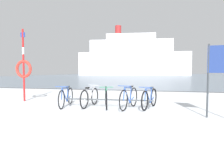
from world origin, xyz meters
The scene contains 10 objects.
ground centered at (0.00, 53.90, -0.04)m, with size 80.00×132.00×0.08m.
bike_rack centered at (0.14, 3.41, 0.27)m, with size 3.22×0.25×0.31m.
bicycle_0 centered at (-1.40, 3.22, 0.36)m, with size 0.46×1.71×0.78m.
bicycle_1 centered at (-0.55, 3.41, 0.35)m, with size 0.46×1.62×0.78m.
bicycle_2 centered at (0.07, 3.42, 0.35)m, with size 0.61×1.65×0.78m.
bicycle_3 centered at (0.91, 3.35, 0.38)m, with size 0.52×1.66×0.83m.
bicycle_4 centered at (1.60, 3.57, 0.35)m, with size 0.57×1.66×0.78m.
info_sign centered at (3.49, 2.48, 1.40)m, with size 0.55×0.11×2.05m.
rescue_post centered at (-3.82, 4.08, 1.47)m, with size 0.79×0.12×3.12m.
ferry_ship centered at (-7.81, 71.03, 6.16)m, with size 39.60×16.66×18.34m.
Camera 1 is at (1.93, -3.51, 1.29)m, focal length 32.06 mm.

